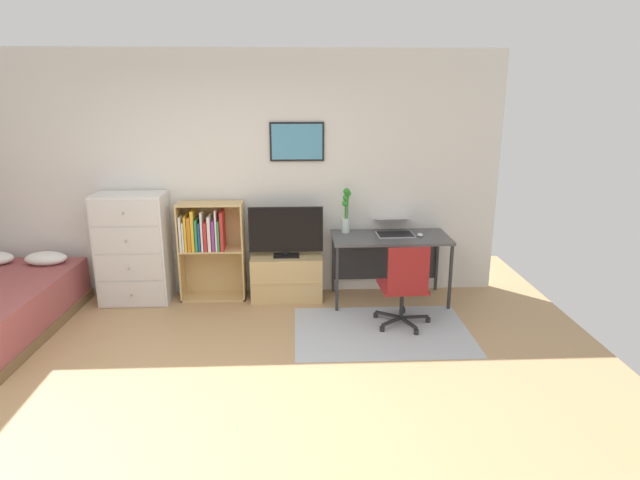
% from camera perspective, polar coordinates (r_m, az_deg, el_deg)
% --- Properties ---
extents(ground_plane, '(7.20, 7.20, 0.00)m').
position_cam_1_polar(ground_plane, '(4.37, -12.91, -16.68)').
color(ground_plane, tan).
extents(wall_back_with_posters, '(6.12, 0.09, 2.70)m').
position_cam_1_polar(wall_back_with_posters, '(6.17, -9.78, 6.61)').
color(wall_back_with_posters, silver).
rests_on(wall_back_with_posters, ground_plane).
extents(area_rug, '(1.70, 1.20, 0.01)m').
position_cam_1_polar(area_rug, '(5.45, 6.46, -9.41)').
color(area_rug, '#B2B7BC').
rests_on(area_rug, ground_plane).
extents(dresser, '(0.74, 0.46, 1.21)m').
position_cam_1_polar(dresser, '(6.28, -18.88, -0.88)').
color(dresser, silver).
rests_on(dresser, ground_plane).
extents(bookshelf, '(0.71, 0.30, 1.09)m').
position_cam_1_polar(bookshelf, '(6.15, -11.63, -0.17)').
color(bookshelf, tan).
rests_on(bookshelf, ground_plane).
extents(tv_stand, '(0.79, 0.41, 0.50)m').
position_cam_1_polar(tv_stand, '(6.15, -3.49, -3.86)').
color(tv_stand, tan).
rests_on(tv_stand, ground_plane).
extents(television, '(0.81, 0.16, 0.56)m').
position_cam_1_polar(television, '(5.97, -3.58, 0.83)').
color(television, black).
rests_on(television, tv_stand).
extents(desk, '(1.27, 0.63, 0.74)m').
position_cam_1_polar(desk, '(6.09, 7.20, -0.58)').
color(desk, '#4C4C4F').
rests_on(desk, ground_plane).
extents(office_chair, '(0.56, 0.58, 0.86)m').
position_cam_1_polar(office_chair, '(5.39, 8.84, -4.56)').
color(office_chair, '#232326').
rests_on(office_chair, ground_plane).
extents(laptop, '(0.42, 0.45, 0.17)m').
position_cam_1_polar(laptop, '(6.09, 7.72, 1.32)').
color(laptop, '#B7B7BC').
rests_on(laptop, desk).
extents(computer_mouse, '(0.06, 0.10, 0.03)m').
position_cam_1_polar(computer_mouse, '(6.02, 10.40, 0.54)').
color(computer_mouse, silver).
rests_on(computer_mouse, desk).
extents(bamboo_vase, '(0.10, 0.10, 0.50)m').
position_cam_1_polar(bamboo_vase, '(6.03, 2.74, 3.07)').
color(bamboo_vase, silver).
rests_on(bamboo_vase, desk).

